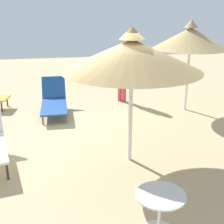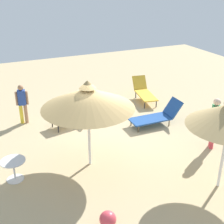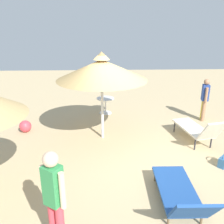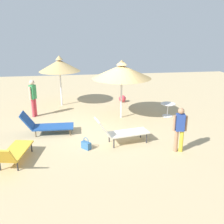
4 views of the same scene
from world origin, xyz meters
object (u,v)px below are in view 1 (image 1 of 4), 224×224
at_px(parasol_umbrella_near_left, 190,38).
at_px(person_standing_near_right, 122,71).
at_px(parasol_umbrella_edge, 132,55).
at_px(side_table_round, 160,207).
at_px(lounge_chair_back, 54,100).

bearing_deg(parasol_umbrella_near_left, person_standing_near_right, -35.13).
height_order(parasol_umbrella_edge, side_table_round, parasol_umbrella_edge).
relative_size(parasol_umbrella_edge, parasol_umbrella_near_left, 1.01).
xyz_separation_m(parasol_umbrella_edge, lounge_chair_back, (1.44, -3.21, -1.75)).
distance_m(person_standing_near_right, side_table_round, 6.15).
bearing_deg(side_table_round, parasol_umbrella_edge, -93.19).
bearing_deg(parasol_umbrella_edge, side_table_round, 86.81).
bearing_deg(lounge_chair_back, side_table_round, 103.89).
xyz_separation_m(parasol_umbrella_near_left, side_table_round, (2.50, 4.90, -1.66)).
bearing_deg(parasol_umbrella_near_left, side_table_round, 62.99).
bearing_deg(person_standing_near_right, lounge_chair_back, 18.23).
distance_m(lounge_chair_back, side_table_round, 5.52).
relative_size(lounge_chair_back, side_table_round, 2.91).
bearing_deg(side_table_round, lounge_chair_back, -76.11).
distance_m(lounge_chair_back, person_standing_near_right, 2.35).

